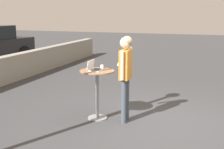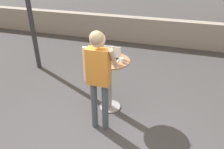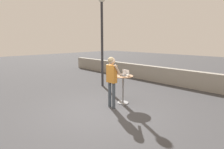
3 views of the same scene
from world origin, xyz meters
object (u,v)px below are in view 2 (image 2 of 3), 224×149
Objects in this scene: cafe_table at (110,76)px; laptop at (111,56)px; coffee_mug at (122,60)px; standing_person at (98,71)px.

laptop reaches higher than cafe_table.
coffee_mug reaches higher than cafe_table.
standing_person reaches higher than coffee_mug.
coffee_mug is (0.23, -0.09, -0.01)m from laptop.
laptop is 0.68m from standing_person.
cafe_table is 0.43m from coffee_mug.
cafe_table is 3.18× the size of laptop.
cafe_table is 0.74m from standing_person.
standing_person is (0.02, -0.62, 0.41)m from cafe_table.
coffee_mug is at bearing -20.63° from laptop.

